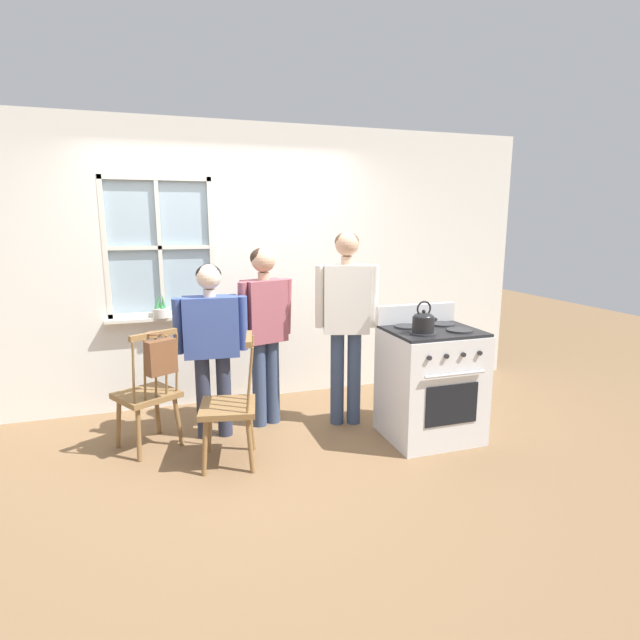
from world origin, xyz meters
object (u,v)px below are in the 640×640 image
at_px(chair_by_window, 148,395).
at_px(handbag, 161,356).
at_px(kettle, 423,322).
at_px(potted_plant, 161,310).
at_px(person_adult_right, 346,311).
at_px(person_elderly_left, 211,335).
at_px(stove, 430,382).
at_px(chair_near_wall, 231,407).
at_px(person_teen_center, 265,320).

height_order(chair_by_window, handbag, same).
relative_size(kettle, handbag, 0.80).
relative_size(potted_plant, handbag, 0.75).
bearing_deg(person_adult_right, person_elderly_left, -168.00).
relative_size(person_elderly_left, potted_plant, 6.27).
xyz_separation_m(chair_by_window, person_elderly_left, (0.51, 0.06, 0.44)).
xyz_separation_m(stove, handbag, (-2.11, 0.30, 0.33)).
relative_size(chair_near_wall, potted_plant, 4.21).
bearing_deg(person_adult_right, chair_by_window, -164.49).
xyz_separation_m(stove, potted_plant, (-2.08, 1.34, 0.49)).
relative_size(person_elderly_left, person_adult_right, 0.85).
bearing_deg(person_elderly_left, chair_by_window, -168.59).
distance_m(person_teen_center, person_adult_right, 0.71).
xyz_separation_m(person_teen_center, person_adult_right, (0.67, -0.21, 0.08)).
distance_m(chair_near_wall, potted_plant, 1.46).
distance_m(stove, potted_plant, 2.52).
relative_size(chair_by_window, person_adult_right, 0.57).
bearing_deg(potted_plant, stove, -32.71).
bearing_deg(chair_by_window, person_teen_center, 160.88).
height_order(kettle, potted_plant, kettle).
height_order(stove, kettle, kettle).
bearing_deg(stove, handbag, 171.87).
height_order(chair_near_wall, potted_plant, potted_plant).
bearing_deg(person_elderly_left, stove, -13.88).
bearing_deg(person_teen_center, kettle, -54.14).
xyz_separation_m(person_elderly_left, person_adult_right, (1.14, -0.09, 0.15)).
distance_m(chair_near_wall, handbag, 0.64).
bearing_deg(stove, chair_by_window, 167.22).
bearing_deg(stove, kettle, -141.28).
bearing_deg(person_elderly_left, person_adult_right, 0.12).
distance_m(chair_by_window, person_adult_right, 1.76).
distance_m(person_elderly_left, kettle, 1.70).
height_order(person_adult_right, stove, person_adult_right).
height_order(person_elderly_left, stove, person_elderly_left).
distance_m(person_adult_right, stove, 0.93).
height_order(person_teen_center, potted_plant, person_teen_center).
bearing_deg(person_teen_center, person_adult_right, -33.95).
bearing_deg(potted_plant, person_adult_right, -29.49).
bearing_deg(handbag, person_teen_center, 23.97).
distance_m(chair_near_wall, person_adult_right, 1.29).
relative_size(stove, kettle, 4.39).
relative_size(kettle, potted_plant, 1.07).
bearing_deg(person_teen_center, stove, -45.87).
distance_m(chair_by_window, chair_near_wall, 0.74).
bearing_deg(stove, person_adult_right, 139.70).
relative_size(chair_by_window, kettle, 3.94).
distance_m(chair_near_wall, person_teen_center, 0.90).
height_order(chair_near_wall, person_adult_right, person_adult_right).
height_order(potted_plant, handbag, potted_plant).
xyz_separation_m(chair_near_wall, person_teen_center, (0.40, 0.63, 0.51)).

